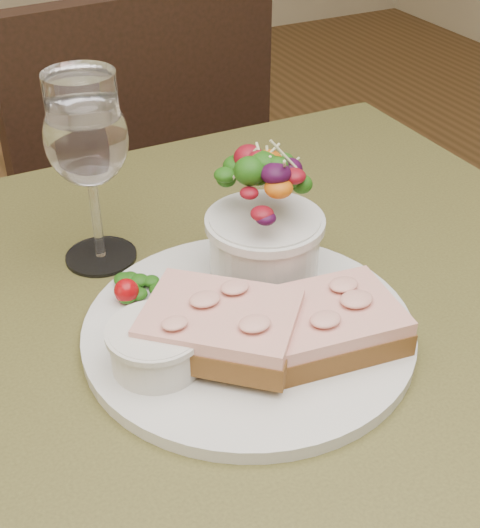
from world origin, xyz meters
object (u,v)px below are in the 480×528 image
dinner_plate (249,330)px  sandwich_back (220,326)px  sandwich_front (326,323)px  salad_bowl (265,219)px  cafe_table (245,430)px  chair_far (122,292)px  wine_glass (87,144)px  ramekin (156,345)px

dinner_plate → sandwich_back: 0.05m
sandwich_front → salad_bowl: 0.11m
cafe_table → dinner_plate: (0.01, 0.01, 0.11)m
cafe_table → chair_far: size_ratio=0.89×
sandwich_back → chair_far: bearing=121.7°
sandwich_front → wine_glass: bearing=126.4°
dinner_plate → sandwich_back: size_ratio=1.88×
cafe_table → sandwich_front: sandwich_front is taller
chair_far → sandwich_back: (-0.13, -0.73, 0.49)m
sandwich_front → salad_bowl: size_ratio=1.00×
dinner_plate → sandwich_back: sandwich_back is taller
wine_glass → ramekin: bearing=-93.6°
salad_bowl → sandwich_back: bearing=-136.3°
chair_far → salad_bowl: 0.84m
sandwich_back → sandwich_front: bearing=23.7°
chair_far → ramekin: size_ratio=12.54×
sandwich_front → ramekin: (-0.13, 0.03, 0.00)m
chair_far → salad_bowl: (-0.05, -0.65, 0.53)m
dinner_plate → sandwich_front: 0.07m
sandwich_front → ramekin: bearing=172.9°
chair_far → sandwich_back: 0.89m
cafe_table → chair_far: (0.10, 0.72, -0.36)m
dinner_plate → chair_far: bearing=82.6°
ramekin → dinner_plate: bearing=7.6°
dinner_plate → sandwich_front: (0.05, -0.04, 0.02)m
chair_far → dinner_plate: chair_far is taller
ramekin → salad_bowl: (0.13, 0.07, 0.04)m
cafe_table → chair_far: chair_far is taller
salad_bowl → wine_glass: wine_glass is taller
ramekin → wine_glass: 0.20m
chair_far → ramekin: 0.89m
chair_far → dinner_plate: bearing=76.8°
chair_far → sandwich_front: chair_far is taller
dinner_plate → wine_glass: 0.22m
dinner_plate → sandwich_front: size_ratio=2.21×
sandwich_front → sandwich_back: 0.09m
chair_far → dinner_plate: 0.85m
sandwich_back → ramekin: (-0.05, 0.01, -0.00)m
sandwich_back → salad_bowl: salad_bowl is taller
ramekin → salad_bowl: bearing=28.0°
sandwich_front → wine_glass: wine_glass is taller
cafe_table → salad_bowl: salad_bowl is taller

